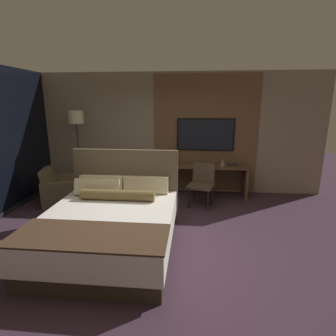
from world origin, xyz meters
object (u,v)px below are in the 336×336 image
Objects in this scene: desk_chair at (202,181)px; vase_short at (223,162)px; armchair_by_window at (63,191)px; book at (233,165)px; bed at (111,224)px; floor_lamp at (76,124)px; vase_tall at (172,157)px; desk at (205,174)px; tv at (205,135)px.

vase_short is (0.46, 0.54, 0.28)m from desk_chair.
armchair_by_window is 3.89× the size of book.
bed is 12.08× the size of vase_short.
bed is 3.02m from vase_short.
floor_lamp is 10.95× the size of vase_short.
floor_lamp reaches higher than bed.
floor_lamp is at bearing -172.56° from desk_chair.
vase_tall is (2.15, 0.21, -0.74)m from floor_lamp.
tv is (0.00, 0.23, 0.89)m from desk.
tv reaches higher than vase_short.
tv reaches higher than book.
vase_short is at bearing 65.80° from desk_chair.
tv reaches higher than desk_chair.
book is at bearing 2.92° from floor_lamp.
vase_tall is (-0.68, 0.65, 0.36)m from desk_chair.
armchair_by_window is 0.51× the size of floor_lamp.
book is (0.64, -0.24, -0.65)m from tv.
vase_tall is at bearing 73.59° from bed.
armchair_by_window is 2.53m from vase_tall.
tv is 5.23× the size of book.
bed reaches higher than desk_chair.
vase_tall is at bearing 178.93° from book.
tv is at bearing 101.42° from desk_chair.
desk is 10.65× the size of vase_short.
tv is 1.48× the size of desk_chair.
vase_short reaches higher than book.
desk_chair is 0.46× the size of floor_lamp.
bed is at bearing -119.00° from tv.
desk is 0.92m from tv.
bed reaches higher than book.
vase_tall reaches higher than book.
desk_chair is 1.01m from vase_tall.
tv is 0.94m from book.
vase_short is (1.86, 2.34, 0.47)m from bed.
bed is 6.42× the size of vase_tall.
vase_tall reaches higher than desk_chair.
desk is at bearing 58.73° from bed.
bed is 2.28m from desk_chair.
vase_tall is 1.40m from book.
floor_lamp reaches higher than book.
armchair_by_window is at bearing -161.33° from desk_chair.
tv reaches higher than desk.
tv reaches higher than armchair_by_window.
armchair_by_window is (-3.08, -0.98, -1.13)m from tv.
bed is 2.39× the size of desk_chair.
desk is 0.97× the size of floor_lamp.
tv is at bearing 61.00° from bed.
bed is 2.17× the size of armchair_by_window.
tv reaches higher than vase_tall.
desk_chair is at bearing -130.63° from vase_short.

